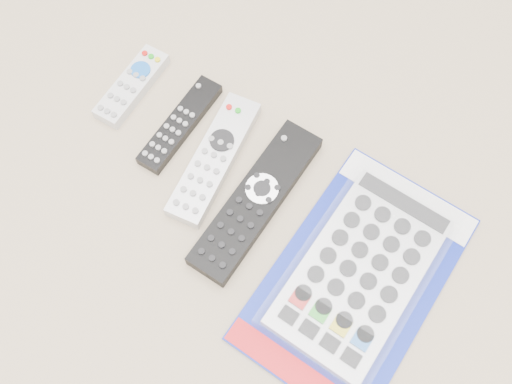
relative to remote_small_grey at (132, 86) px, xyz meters
The scene contains 5 objects.
remote_small_grey is the anchor object (origin of this frame).
remote_slim_black 0.10m from the remote_small_grey, ahead, with size 0.04×0.17×0.02m.
remote_silver_dvd 0.18m from the remote_small_grey, 10.94° to the right, with size 0.08×0.22×0.02m.
remote_large_black 0.27m from the remote_small_grey, 12.11° to the right, with size 0.06×0.26×0.03m.
jumbo_remote_packaged 0.44m from the remote_small_grey, ahead, with size 0.21×0.34×0.04m.
Camera 1 is at (0.19, -0.28, 0.75)m, focal length 40.00 mm.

